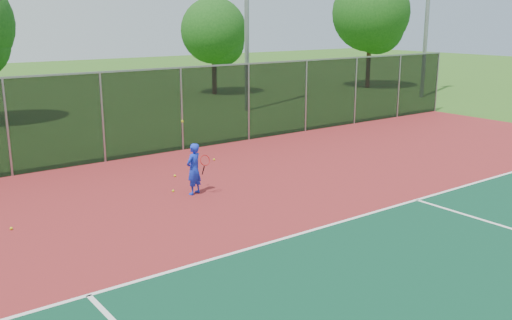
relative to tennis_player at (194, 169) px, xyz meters
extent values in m
plane|color=#2C5C1A|center=(2.46, -7.03, -0.74)|extent=(120.00, 120.00, 0.00)
cube|color=maroon|center=(2.46, -5.03, -0.73)|extent=(30.00, 20.00, 0.02)
cube|color=white|center=(4.46, -4.03, -0.70)|extent=(22.00, 0.10, 0.00)
cube|color=black|center=(2.46, 4.97, 0.78)|extent=(30.00, 0.04, 3.00)
cube|color=gray|center=(2.46, 4.97, 2.28)|extent=(30.00, 0.06, 0.06)
imported|color=#1631D5|center=(0.00, 0.00, 0.00)|extent=(0.61, 0.51, 1.42)
cylinder|color=black|center=(0.15, -0.25, -0.01)|extent=(0.03, 0.15, 0.27)
torus|color=#A51414|center=(0.15, -0.35, 0.29)|extent=(0.30, 0.13, 0.29)
sphere|color=#C9CB17|center=(-0.25, 0.10, 1.33)|extent=(0.07, 0.07, 0.07)
sphere|color=#C9CB17|center=(-0.39, 0.50, -0.68)|extent=(0.07, 0.07, 0.07)
sphere|color=#C9CB17|center=(2.48, 2.88, -0.68)|extent=(0.07, 0.07, 0.07)
sphere|color=#C9CB17|center=(-4.79, 0.12, -0.68)|extent=(0.07, 0.07, 0.07)
sphere|color=#C9CB17|center=(0.41, 1.86, -0.68)|extent=(0.07, 0.07, 0.07)
cylinder|color=#362113|center=(11.99, 17.68, 0.42)|extent=(0.30, 0.30, 2.31)
sphere|color=#154512|center=(11.99, 17.68, 3.24)|extent=(4.10, 4.10, 4.10)
sphere|color=#154512|center=(12.39, 17.38, 2.47)|extent=(2.82, 2.82, 2.82)
cylinder|color=#362113|center=(22.47, 14.27, 0.74)|extent=(0.30, 0.30, 2.96)
sphere|color=#154512|center=(22.47, 14.27, 4.35)|extent=(5.25, 5.25, 5.25)
sphere|color=#154512|center=(22.87, 13.97, 3.37)|extent=(3.61, 3.61, 3.61)
camera|label=1|loc=(-7.62, -13.07, 4.00)|focal=40.00mm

